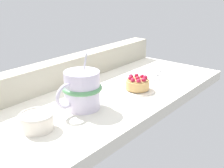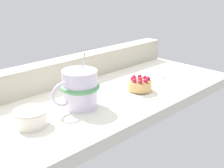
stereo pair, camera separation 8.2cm
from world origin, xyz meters
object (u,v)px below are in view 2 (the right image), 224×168
(dessert_plate, at_px, (140,91))
(raspberry_tart, at_px, (140,84))
(coffee_mug, at_px, (79,89))
(dessert_fork, at_px, (166,75))
(sugar_bowl, at_px, (31,117))

(dessert_plate, relative_size, raspberry_tart, 1.52)
(coffee_mug, relative_size, dessert_fork, 0.87)
(coffee_mug, height_order, dessert_fork, coffee_mug)
(raspberry_tart, height_order, sugar_bowl, raspberry_tart)
(dessert_plate, bearing_deg, sugar_bowl, 173.77)
(coffee_mug, distance_m, dessert_fork, 0.38)
(coffee_mug, height_order, sugar_bowl, coffee_mug)
(dessert_fork, bearing_deg, sugar_bowl, 179.57)
(raspberry_tart, distance_m, sugar_bowl, 0.34)
(dessert_plate, bearing_deg, coffee_mug, 168.76)
(raspberry_tart, bearing_deg, coffee_mug, 168.77)
(raspberry_tart, relative_size, sugar_bowl, 0.89)
(dessert_fork, relative_size, sugar_bowl, 2.09)
(coffee_mug, bearing_deg, dessert_plate, -11.24)
(raspberry_tart, bearing_deg, dessert_plate, -64.82)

